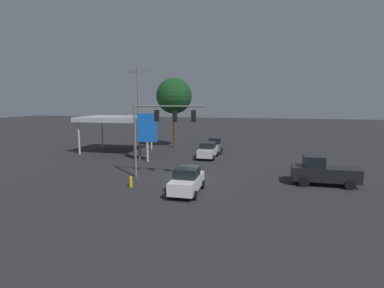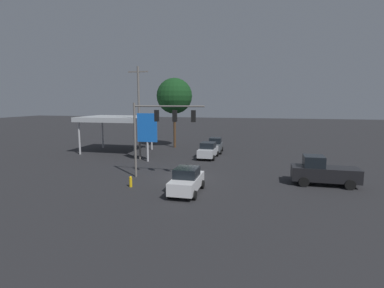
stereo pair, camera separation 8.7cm
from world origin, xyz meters
name	(u,v)px [view 1 (the left image)]	position (x,y,z in m)	size (l,w,h in m)	color
ground_plane	(187,178)	(0.00, 0.00, 0.00)	(200.00, 200.00, 0.00)	#262628
traffic_signal_assembly	(160,123)	(2.24, 0.65, 4.94)	(6.41, 0.43, 6.69)	slate
utility_pole	(139,111)	(7.58, -7.25, 5.67)	(2.40, 0.26, 10.75)	slate
gas_station_canopy	(116,119)	(12.61, -11.39, 4.44)	(8.85, 7.04, 4.80)	#B2B7BC
price_sign	(147,129)	(6.18, -6.19, 3.71)	(2.30, 0.27, 5.48)	#B7B7BC
hatchback_crossing	(215,145)	(-0.36, -13.97, 0.95)	(2.12, 3.88, 1.97)	#474C51
sedan_far	(187,181)	(-1.09, 4.33, 0.95)	(2.07, 4.40, 1.93)	silver
sedan_waiting	(208,150)	(-0.17, -9.73, 0.95)	(2.12, 4.43, 1.93)	silver
pickup_parked	(323,172)	(-11.38, -0.36, 1.11)	(5.23, 2.33, 2.40)	black
street_tree	(174,96)	(6.19, -17.01, 7.57)	(5.18, 5.18, 10.19)	#4C331E
fire_hydrant	(131,182)	(3.68, 3.82, 0.44)	(0.24, 0.24, 0.88)	gold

